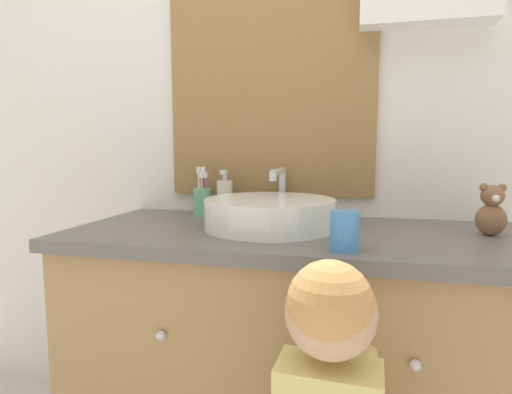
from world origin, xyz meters
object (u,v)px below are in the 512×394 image
at_px(sink_basin, 270,212).
at_px(drinking_cup, 344,231).
at_px(toothbrush_holder, 202,200).
at_px(teddy_bear, 491,211).
at_px(soap_dispenser, 225,197).

xyz_separation_m(sink_basin, drinking_cup, (0.22, -0.22, -0.00)).
relative_size(sink_basin, drinking_cup, 4.71).
bearing_deg(sink_basin, toothbrush_holder, 147.62).
relative_size(toothbrush_holder, teddy_bear, 1.21).
bearing_deg(teddy_bear, toothbrush_holder, 170.65).
xyz_separation_m(soap_dispenser, drinking_cup, (0.42, -0.40, -0.02)).
height_order(soap_dispenser, teddy_bear, soap_dispenser).
xyz_separation_m(toothbrush_holder, teddy_bear, (0.89, -0.15, 0.01)).
bearing_deg(drinking_cup, toothbrush_holder, 141.30).
relative_size(toothbrush_holder, drinking_cup, 1.87).
bearing_deg(toothbrush_holder, soap_dispenser, 0.21).
bearing_deg(soap_dispenser, teddy_bear, -10.33).
xyz_separation_m(teddy_bear, drinking_cup, (-0.38, -0.26, -0.02)).
bearing_deg(soap_dispenser, toothbrush_holder, -179.79).
relative_size(soap_dispenser, drinking_cup, 1.76).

